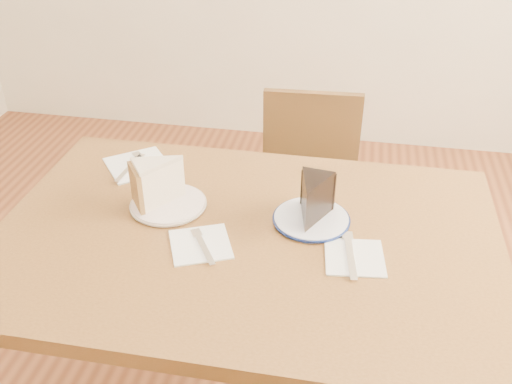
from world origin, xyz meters
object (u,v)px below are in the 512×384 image
(plate_cream, at_px, (168,204))
(table, at_px, (246,265))
(plate_navy, at_px, (311,219))
(chocolate_cake, at_px, (312,203))
(chair_far, at_px, (306,201))
(carrot_cake, at_px, (162,182))

(plate_cream, bearing_deg, table, -19.37)
(plate_navy, height_order, chocolate_cake, chocolate_cake)
(plate_navy, bearing_deg, table, -152.36)
(table, distance_m, chair_far, 0.65)
(plate_cream, height_order, carrot_cake, carrot_cake)
(table, xyz_separation_m, carrot_cake, (-0.23, 0.08, 0.16))
(chair_far, height_order, plate_navy, chair_far)
(plate_cream, xyz_separation_m, carrot_cake, (-0.02, 0.01, 0.06))
(chocolate_cake, bearing_deg, table, 33.30)
(carrot_cake, bearing_deg, plate_cream, 25.61)
(plate_navy, bearing_deg, chocolate_cake, -93.76)
(table, bearing_deg, plate_navy, 27.64)
(plate_navy, bearing_deg, chair_far, 95.99)
(chocolate_cake, bearing_deg, plate_navy, -85.31)
(chair_far, relative_size, chocolate_cake, 7.00)
(plate_cream, relative_size, plate_navy, 1.02)
(carrot_cake, height_order, chocolate_cake, carrot_cake)
(carrot_cake, bearing_deg, plate_navy, 53.53)
(table, bearing_deg, plate_cream, 160.63)
(table, distance_m, carrot_cake, 0.30)
(chair_far, xyz_separation_m, plate_cream, (-0.31, -0.54, 0.30))
(table, bearing_deg, carrot_cake, 159.94)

